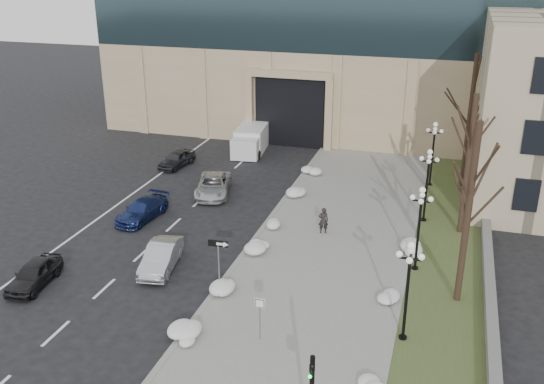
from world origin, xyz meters
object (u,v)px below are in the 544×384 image
Objects in this scene: car_c at (142,210)px; car_e at (177,159)px; lamppost_c at (428,176)px; car_b at (161,257)px; box_truck at (252,139)px; one_way_sign at (222,250)px; car_a at (34,274)px; car_d at (213,185)px; lamppost_b at (420,218)px; lamppost_a at (408,278)px; pedestrian at (323,220)px; keep_sign at (260,310)px; lamppost_d at (433,145)px.

car_e is (-2.23, 9.83, 0.02)m from car_c.
lamppost_c is at bearing -6.20° from car_e.
car_b is 21.14m from box_truck.
car_e is at bearing 117.76° from one_way_sign.
car_a is 18.79m from car_e.
one_way_sign is 14.61m from lamppost_c.
car_a is 14.72m from car_d.
lamppost_b is at bearing -40.92° from car_d.
lamppost_a is (14.35, -13.49, 2.41)m from car_d.
one_way_sign reaches higher than car_b.
one_way_sign reaches higher than pedestrian.
car_e is at bearing 136.86° from lamppost_a.
car_c is 15.11m from keep_sign.
lamppost_d reaches higher than car_c.
lamppost_b is at bearing 54.74° from keep_sign.
lamppost_a is 13.00m from lamppost_c.
car_c is 0.89× the size of lamppost_b.
lamppost_b is (18.34, 7.18, 2.44)m from car_a.
car_d is 15.74m from lamppost_d.
box_truck is at bearing 85.36° from car_b.
car_b is at bearing -127.79° from lamppost_d.
car_d is 2.95× the size of pedestrian.
lamppost_a is at bearing -3.66° from car_a.
car_e is 7.15m from box_truck.
lamppost_c is (0.00, 13.00, 0.00)m from lamppost_a.
car_e is 16.22m from pedestrian.
car_b is 16.57m from car_e.
lamppost_a reaches higher than car_a.
car_e is 0.78× the size of lamppost_c.
pedestrian is (12.71, 10.06, 0.30)m from car_a.
pedestrian is at bearing -119.04° from lamppost_d.
pedestrian is 17.23m from box_truck.
car_b reaches higher than car_e.
pedestrian is (11.44, 1.12, 0.31)m from car_c.
lamppost_c is at bearing 68.25° from keep_sign.
pedestrian is at bearing -63.87° from box_truck.
lamppost_b is at bearing -90.00° from lamppost_c.
car_d is (3.99, 14.17, 0.03)m from car_a.
lamppost_c reaches higher than car_a.
lamppost_b reaches higher than car_b.
keep_sign is (9.10, -25.71, 0.58)m from box_truck.
car_a is 0.78× the size of lamppost_c.
lamppost_b is (17.07, -1.75, 2.46)m from car_c.
car_a is at bearing -158.61° from lamppost_b.
car_b is 0.88× the size of lamppost_d.
lamppost_c reaches higher than car_d.
car_c is at bearing -132.40° from car_d.
one_way_sign is at bearing -128.01° from lamppost_c.
lamppost_d is (0.00, 6.50, 0.00)m from lamppost_c.
lamppost_c reaches higher than box_truck.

